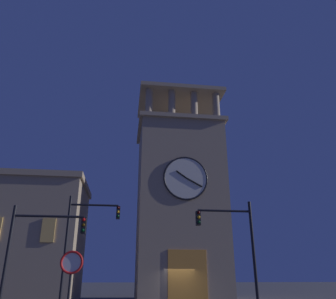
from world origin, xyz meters
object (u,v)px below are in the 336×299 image
at_px(no_horn_sign, 71,269).
at_px(traffic_signal_far, 36,243).
at_px(traffic_signal_mid, 83,235).
at_px(clocktower, 180,202).
at_px(traffic_signal_near, 235,239).

bearing_deg(no_horn_sign, traffic_signal_far, -61.04).
distance_m(traffic_signal_mid, no_horn_sign, 8.03).
relative_size(clocktower, no_horn_sign, 7.89).
relative_size(traffic_signal_mid, no_horn_sign, 2.33).
relative_size(traffic_signal_far, no_horn_sign, 1.85).
distance_m(clocktower, traffic_signal_mid, 14.33).
height_order(traffic_signal_far, no_horn_sign, traffic_signal_far).
bearing_deg(clocktower, traffic_signal_mid, 56.01).
xyz_separation_m(clocktower, traffic_signal_far, (9.27, 14.84, -5.30)).
bearing_deg(traffic_signal_mid, traffic_signal_near, 160.87).
height_order(clocktower, traffic_signal_near, clocktower).
height_order(clocktower, traffic_signal_far, clocktower).
bearing_deg(traffic_signal_near, no_horn_sign, 33.12).
height_order(clocktower, traffic_signal_mid, clocktower).
xyz_separation_m(traffic_signal_mid, traffic_signal_far, (1.66, 3.56, -0.78)).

